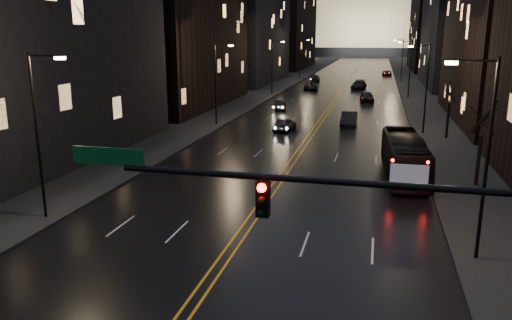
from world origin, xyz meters
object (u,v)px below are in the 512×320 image
Objects in this scene: oncoming_car_b at (281,105)px; traffic_signal at (354,224)px; oncoming_car_a at (285,124)px; bus at (404,156)px; receding_car_a at (349,119)px.

traffic_signal is at bearing 95.11° from oncoming_car_b.
oncoming_car_a reaches higher than oncoming_car_b.
traffic_signal reaches higher than oncoming_car_b.
traffic_signal reaches higher than bus.
oncoming_car_b is 13.77m from receding_car_a.
oncoming_car_a is at bearing 94.72° from oncoming_car_b.
traffic_signal is at bearing -99.64° from bus.
oncoming_car_a is (-8.86, 38.44, -4.38)m from traffic_signal.
receding_car_a reaches higher than oncoming_car_b.
oncoming_car_a is at bearing 102.98° from traffic_signal.
bus reaches higher than oncoming_car_a.
receding_car_a reaches higher than oncoming_car_a.
traffic_signal is at bearing 109.04° from oncoming_car_a.
bus is 18.82m from oncoming_car_a.
oncoming_car_a is (-11.35, 14.99, -0.76)m from bus.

